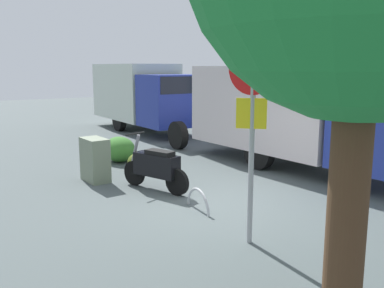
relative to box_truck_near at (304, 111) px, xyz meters
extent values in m
plane|color=#495354|center=(-1.16, 3.46, -1.52)|extent=(60.00, 60.00, 0.00)
cylinder|color=black|center=(0.55, 0.99, -1.07)|extent=(0.92, 0.31, 0.90)
cylinder|color=black|center=(0.69, -0.90, -1.07)|extent=(0.92, 0.31, 0.90)
cube|color=beige|center=(1.02, 0.07, 0.03)|extent=(4.81, 2.52, 2.20)
cylinder|color=black|center=(8.77, 1.44, -1.07)|extent=(0.90, 0.26, 0.90)
cylinder|color=black|center=(8.79, -0.46, -1.07)|extent=(0.90, 0.26, 0.90)
cylinder|color=black|center=(4.06, 1.37, -1.07)|extent=(0.90, 0.26, 0.90)
cylinder|color=black|center=(4.08, -0.53, -1.07)|extent=(0.90, 0.26, 0.90)
cube|color=silver|center=(9.18, 0.50, 0.08)|extent=(4.24, 2.26, 2.30)
cube|color=navy|center=(6.08, 0.45, -0.12)|extent=(1.83, 2.13, 1.90)
cube|color=black|center=(6.08, 0.45, 0.48)|extent=(1.85, 1.97, 0.60)
cylinder|color=black|center=(0.89, 4.37, -1.24)|extent=(0.56, 0.28, 0.56)
cylinder|color=black|center=(-0.28, 3.95, -1.24)|extent=(0.56, 0.28, 0.56)
cube|color=black|center=(0.26, 4.14, -0.96)|extent=(1.14, 0.67, 0.48)
cube|color=black|center=(0.16, 4.11, -0.69)|extent=(0.70, 0.48, 0.12)
cylinder|color=slate|center=(0.84, 4.35, -0.69)|extent=(0.29, 0.16, 0.69)
cylinder|color=black|center=(0.84, 4.35, -0.34)|extent=(0.22, 0.53, 0.04)
cylinder|color=#9E9EA3|center=(-2.94, 4.23, -0.12)|extent=(0.08, 0.08, 2.80)
cylinder|color=red|center=(-2.94, 4.25, 1.09)|extent=(0.71, 0.32, 0.76)
cube|color=yellow|center=(-2.94, 4.25, 0.45)|extent=(0.33, 0.33, 0.44)
cylinder|color=#47301E|center=(-5.11, 4.86, -0.22)|extent=(0.39, 0.39, 2.60)
cube|color=slate|center=(1.70, 4.99, -1.01)|extent=(0.81, 0.50, 1.01)
torus|color=#B7B7BC|center=(-1.30, 4.09, -1.52)|extent=(0.85, 0.12, 0.85)
ellipsoid|color=#3A762D|center=(3.32, 3.71, -1.17)|extent=(1.04, 0.85, 0.71)
ellipsoid|color=#4A5B1B|center=(2.06, 3.72, -1.29)|extent=(0.67, 0.54, 0.45)
camera|label=1|loc=(-7.60, 8.21, 1.11)|focal=39.57mm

